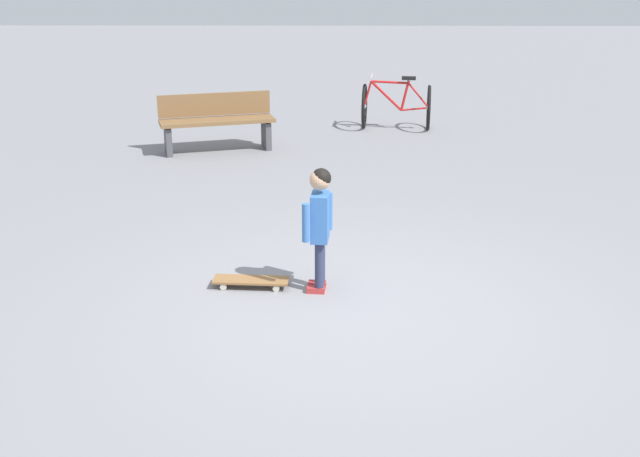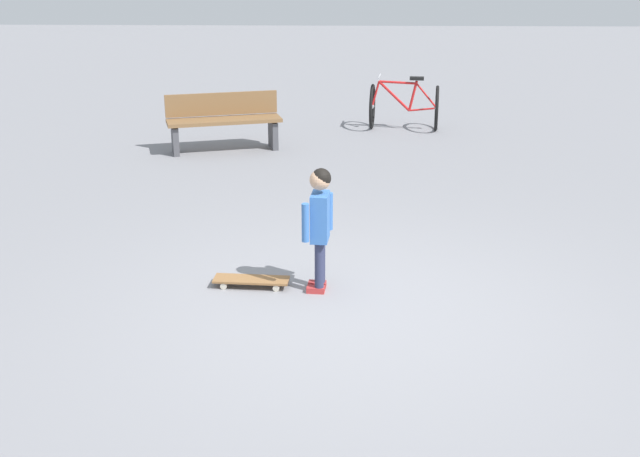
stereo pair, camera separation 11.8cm
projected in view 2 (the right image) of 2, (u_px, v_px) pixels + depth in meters
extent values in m
plane|color=gray|center=(355.00, 311.00, 6.19)|extent=(50.00, 50.00, 0.00)
cylinder|color=#2D3351|center=(319.00, 266.00, 6.45)|extent=(0.08, 0.08, 0.42)
cube|color=#B73333|center=(316.00, 290.00, 6.52)|extent=(0.09, 0.16, 0.05)
cylinder|color=#2D3351|center=(321.00, 261.00, 6.55)|extent=(0.08, 0.08, 0.42)
cube|color=#B73333|center=(317.00, 284.00, 6.63)|extent=(0.09, 0.16, 0.05)
cube|color=#386BB7|center=(320.00, 217.00, 6.36)|extent=(0.25, 0.16, 0.40)
cylinder|color=#386BB7|center=(305.00, 223.00, 6.23)|extent=(0.06, 0.06, 0.32)
cylinder|color=#386BB7|center=(329.00, 211.00, 6.50)|extent=(0.06, 0.06, 0.32)
sphere|color=tan|center=(320.00, 180.00, 6.26)|extent=(0.17, 0.17, 0.17)
sphere|color=black|center=(321.00, 178.00, 6.25)|extent=(0.16, 0.16, 0.16)
cube|color=olive|center=(251.00, 279.00, 6.62)|extent=(0.23, 0.65, 0.02)
cube|color=#B7B7BC|center=(225.00, 280.00, 6.65)|extent=(0.11, 0.04, 0.02)
cube|color=#B7B7BC|center=(277.00, 282.00, 6.61)|extent=(0.11, 0.04, 0.02)
cylinder|color=beige|center=(224.00, 286.00, 6.59)|extent=(0.03, 0.06, 0.06)
cylinder|color=beige|center=(227.00, 279.00, 6.73)|extent=(0.03, 0.06, 0.06)
cylinder|color=beige|center=(276.00, 288.00, 6.55)|extent=(0.03, 0.06, 0.06)
cylinder|color=beige|center=(279.00, 281.00, 6.69)|extent=(0.03, 0.06, 0.06)
torus|color=black|center=(372.00, 106.00, 12.44)|extent=(0.71, 0.13, 0.71)
torus|color=black|center=(437.00, 108.00, 12.30)|extent=(0.71, 0.13, 0.71)
cylinder|color=#B7B7BC|center=(372.00, 106.00, 12.44)|extent=(0.07, 0.07, 0.06)
cylinder|color=#B7B7BC|center=(437.00, 108.00, 12.30)|extent=(0.07, 0.07, 0.06)
cylinder|color=red|center=(394.00, 96.00, 12.33)|extent=(0.10, 0.52, 0.48)
cylinder|color=red|center=(398.00, 82.00, 12.25)|extent=(0.10, 0.59, 0.06)
cylinder|color=red|center=(413.00, 96.00, 12.29)|extent=(0.05, 0.14, 0.48)
cylinder|color=red|center=(423.00, 109.00, 12.34)|extent=(0.08, 0.43, 0.08)
cylinder|color=red|center=(427.00, 96.00, 12.26)|extent=(0.07, 0.35, 0.40)
cylinder|color=red|center=(376.00, 94.00, 12.36)|extent=(0.05, 0.13, 0.41)
cube|color=black|center=(417.00, 78.00, 12.19)|extent=(0.12, 0.23, 0.05)
cylinder|color=#B7B7BC|center=(379.00, 76.00, 12.26)|extent=(0.46, 0.07, 0.02)
cube|color=brown|center=(224.00, 121.00, 11.00)|extent=(0.88, 1.66, 0.05)
cube|color=brown|center=(222.00, 104.00, 11.11)|extent=(0.50, 1.54, 0.32)
cube|color=#4C4C51|center=(175.00, 140.00, 10.91)|extent=(0.36, 0.18, 0.39)
cube|color=#4C4C51|center=(273.00, 135.00, 11.25)|extent=(0.36, 0.18, 0.39)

